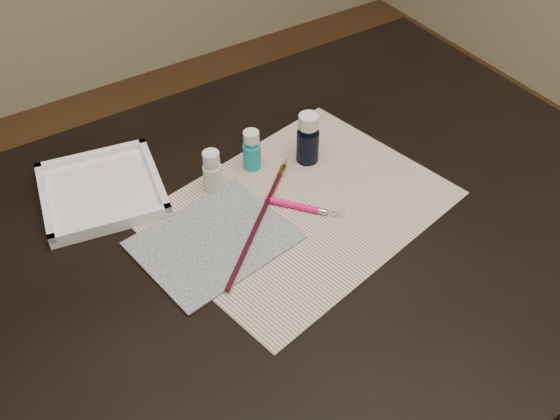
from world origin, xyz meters
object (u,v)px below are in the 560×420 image
paint_bottle_white (212,171)px  paper (301,207)px  canvas (214,240)px  paint_bottle_navy (308,139)px  palette_tray (102,190)px  paint_bottle_cyan (252,150)px

paint_bottle_white → paper: bearing=-50.2°
paper → canvas: canvas is taller
paint_bottle_white → canvas: bearing=-118.4°
paint_bottle_navy → palette_tray: size_ratio=0.50×
canvas → palette_tray: (-0.11, 0.20, 0.01)m
paint_bottle_white → palette_tray: bearing=151.9°
paint_bottle_cyan → paint_bottle_white: bearing=-171.0°
paper → paint_bottle_cyan: (-0.01, 0.13, 0.04)m
paper → paint_bottle_navy: size_ratio=4.72×
palette_tray → paint_bottle_navy: bearing=-18.0°
paint_bottle_white → palette_tray: (-0.17, 0.09, -0.03)m
paper → paint_bottle_white: 0.16m
paint_bottle_cyan → paint_bottle_navy: (0.09, -0.04, 0.01)m
paper → canvas: bearing=176.7°
paint_bottle_white → paint_bottle_cyan: bearing=9.0°
paint_bottle_navy → palette_tray: 0.36m
paint_bottle_white → paint_bottle_cyan: 0.09m
paint_bottle_white → paint_bottle_navy: 0.18m
canvas → paint_bottle_cyan: (0.14, 0.12, 0.04)m
canvas → paint_bottle_white: 0.13m
paper → paint_bottle_cyan: 0.14m
canvas → paint_bottle_navy: size_ratio=2.35×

